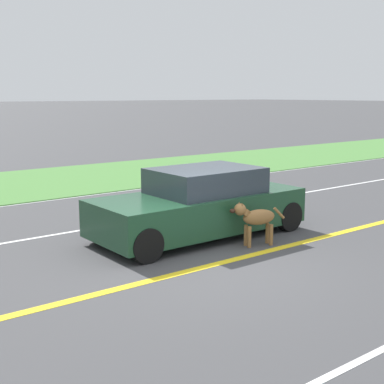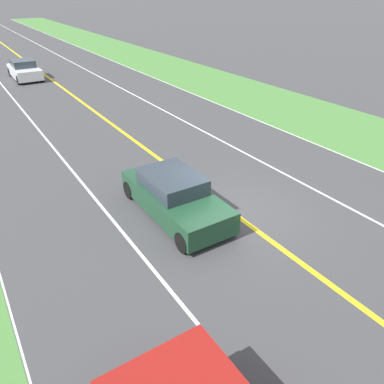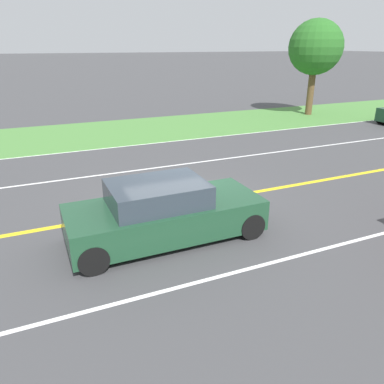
% 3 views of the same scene
% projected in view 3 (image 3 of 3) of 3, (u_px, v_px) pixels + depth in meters
% --- Properties ---
extents(ground_plane, '(400.00, 400.00, 0.00)m').
position_uv_depth(ground_plane, '(178.00, 206.00, 10.41)').
color(ground_plane, '#424244').
extents(centre_divider_line, '(0.18, 160.00, 0.01)m').
position_uv_depth(centre_divider_line, '(178.00, 205.00, 10.41)').
color(centre_divider_line, yellow).
rests_on(centre_divider_line, ground).
extents(lane_edge_line_left, '(0.14, 160.00, 0.01)m').
position_uv_depth(lane_edge_line_left, '(119.00, 147.00, 16.36)').
color(lane_edge_line_left, white).
rests_on(lane_edge_line_left, ground).
extents(lane_dash_same_dir, '(0.10, 160.00, 0.01)m').
position_uv_depth(lane_dash_same_dir, '(243.00, 270.00, 7.43)').
color(lane_dash_same_dir, white).
rests_on(lane_dash_same_dir, ground).
extents(lane_dash_oncoming, '(0.10, 160.00, 0.01)m').
position_uv_depth(lane_dash_oncoming, '(142.00, 170.00, 13.38)').
color(lane_dash_oncoming, white).
rests_on(lane_dash_oncoming, ground).
extents(grass_verge_left, '(6.00, 160.00, 0.03)m').
position_uv_depth(grass_verge_left, '(104.00, 133.00, 18.91)').
color(grass_verge_left, '#4C843D').
rests_on(grass_verge_left, ground).
extents(ego_car, '(1.82, 4.38, 1.38)m').
position_uv_depth(ego_car, '(164.00, 213.00, 8.44)').
color(ego_car, '#1E472D').
rests_on(ego_car, ground).
extents(dog, '(0.45, 1.14, 0.87)m').
position_uv_depth(dog, '(134.00, 200.00, 9.35)').
color(dog, olive).
rests_on(dog, ground).
extents(roadside_tree_left_near, '(3.22, 3.22, 5.63)m').
position_uv_depth(roadside_tree_left_near, '(316.00, 48.00, 22.33)').
color(roadside_tree_left_near, brown).
rests_on(roadside_tree_left_near, ground).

